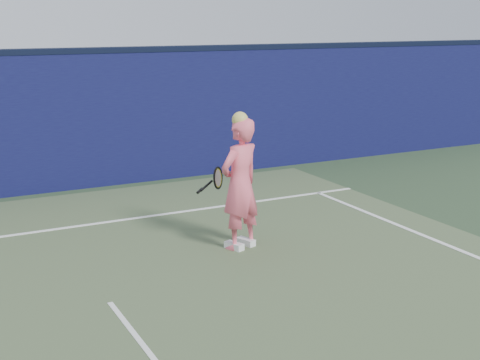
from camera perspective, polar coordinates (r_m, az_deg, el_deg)
ground at (r=6.92m, az=-8.64°, el=-13.39°), size 80.00×80.00×0.00m
backstop_wall at (r=12.66m, az=-18.35°, el=4.43°), size 24.00×0.40×2.50m
wall_cap at (r=12.53m, az=-18.80°, el=10.30°), size 24.00×0.42×0.10m
player at (r=9.14m, az=0.00°, el=-0.31°), size 0.78×0.64×1.91m
racket at (r=9.46m, az=-2.02°, el=0.09°), size 0.56×0.35×0.33m
court_lines at (r=6.63m, az=-7.70°, el=-14.49°), size 11.00×12.04×0.01m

